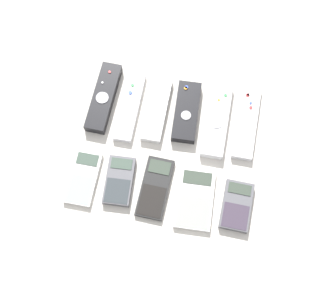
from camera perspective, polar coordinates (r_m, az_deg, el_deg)
name	(u,v)px	position (r m, az deg, el deg)	size (l,w,h in m)	color
ground_plane	(166,156)	(1.10, -0.22, -1.45)	(3.00, 3.00, 0.00)	beige
remote_0	(104,98)	(1.16, -7.85, 5.63)	(0.06, 0.18, 0.03)	black
remote_1	(130,106)	(1.15, -4.69, 4.58)	(0.05, 0.18, 0.02)	silver
remote_2	(157,109)	(1.14, -1.38, 4.25)	(0.05, 0.17, 0.02)	white
remote_3	(187,112)	(1.13, 2.27, 3.94)	(0.06, 0.16, 0.03)	black
remote_4	(217,119)	(1.13, 5.97, 2.99)	(0.05, 0.19, 0.02)	silver
remote_5	(246,122)	(1.14, 9.55, 2.67)	(0.05, 0.19, 0.02)	silver
calculator_0	(83,178)	(1.10, -10.29, -4.07)	(0.06, 0.13, 0.01)	silver
calculator_1	(119,181)	(1.08, -5.96, -4.48)	(0.07, 0.12, 0.02)	#4C4C51
calculator_2	(155,188)	(1.08, -1.60, -5.35)	(0.07, 0.15, 0.01)	black
calculator_3	(195,199)	(1.07, 3.30, -6.68)	(0.09, 0.14, 0.01)	silver
calculator_4	(237,206)	(1.07, 8.37, -7.47)	(0.07, 0.11, 0.02)	#4C4C51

